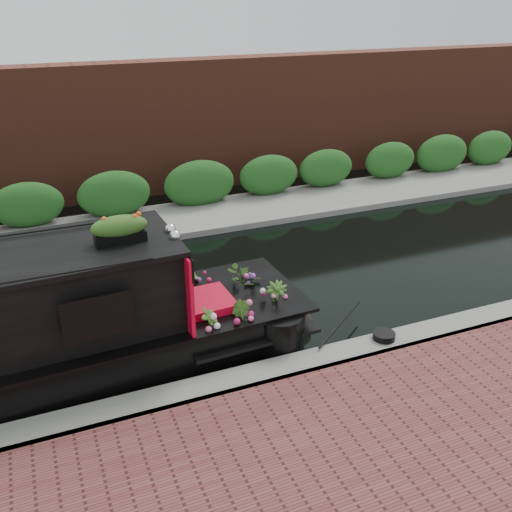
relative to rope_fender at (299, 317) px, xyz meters
name	(u,v)px	position (x,y,z in m)	size (l,w,h in m)	color
ground	(166,301)	(-2.16, 1.88, -0.18)	(80.00, 80.00, 0.00)	black
near_bank_coping	(217,396)	(-2.16, -1.42, -0.18)	(40.00, 0.60, 0.50)	gray
far_bank_path	(128,230)	(-2.16, 6.08, -0.18)	(40.00, 2.40, 0.34)	gray
far_hedge	(122,219)	(-2.16, 6.98, -0.18)	(40.00, 1.10, 2.80)	#1F551C
far_brick_wall	(109,196)	(-2.16, 9.08, -0.18)	(40.00, 1.00, 8.00)	brown
rope_fender	(299,317)	(0.00, 0.00, 0.00)	(0.37, 0.37, 0.40)	brown
coiled_mooring_rope	(384,336)	(1.03, -1.34, 0.13)	(0.40, 0.40, 0.12)	black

